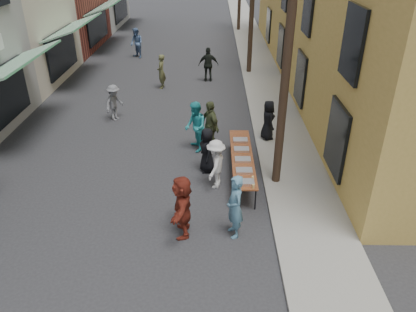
{
  "coord_description": "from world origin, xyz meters",
  "views": [
    {
      "loc": [
        2.27,
        -8.21,
        7.09
      ],
      "look_at": [
        2.1,
        2.4,
        1.3
      ],
      "focal_mm": 35.0,
      "sensor_mm": 36.0,
      "label": 1
    }
  ],
  "objects_px": {
    "server": "(268,120)",
    "guest_front_a": "(207,150)",
    "catering_tray_sausage": "(246,182)",
    "guest_front_c": "(195,127)",
    "serving_table": "(242,157)",
    "utility_pole_near": "(289,43)"
  },
  "relations": [
    {
      "from": "guest_front_a",
      "to": "serving_table",
      "type": "bearing_deg",
      "value": 60.41
    },
    {
      "from": "catering_tray_sausage",
      "to": "guest_front_c",
      "type": "distance_m",
      "value": 3.86
    },
    {
      "from": "utility_pole_near",
      "to": "catering_tray_sausage",
      "type": "bearing_deg",
      "value": -131.35
    },
    {
      "from": "utility_pole_near",
      "to": "guest_front_a",
      "type": "distance_m",
      "value": 4.41
    },
    {
      "from": "utility_pole_near",
      "to": "server",
      "type": "relative_size",
      "value": 5.82
    },
    {
      "from": "serving_table",
      "to": "catering_tray_sausage",
      "type": "distance_m",
      "value": 1.65
    },
    {
      "from": "catering_tray_sausage",
      "to": "guest_front_a",
      "type": "height_order",
      "value": "guest_front_a"
    },
    {
      "from": "utility_pole_near",
      "to": "guest_front_c",
      "type": "distance_m",
      "value": 5.01
    },
    {
      "from": "serving_table",
      "to": "catering_tray_sausage",
      "type": "relative_size",
      "value": 8.0
    },
    {
      "from": "guest_front_a",
      "to": "guest_front_c",
      "type": "height_order",
      "value": "guest_front_c"
    },
    {
      "from": "serving_table",
      "to": "utility_pole_near",
      "type": "bearing_deg",
      "value": -20.49
    },
    {
      "from": "guest_front_c",
      "to": "server",
      "type": "bearing_deg",
      "value": 90.45
    },
    {
      "from": "utility_pole_near",
      "to": "guest_front_c",
      "type": "bearing_deg",
      "value": 139.98
    },
    {
      "from": "guest_front_a",
      "to": "guest_front_c",
      "type": "distance_m",
      "value": 1.59
    },
    {
      "from": "guest_front_a",
      "to": "server",
      "type": "distance_m",
      "value": 3.29
    },
    {
      "from": "catering_tray_sausage",
      "to": "utility_pole_near",
      "type": "bearing_deg",
      "value": 48.65
    },
    {
      "from": "guest_front_a",
      "to": "catering_tray_sausage",
      "type": "bearing_deg",
      "value": 16.89
    },
    {
      "from": "utility_pole_near",
      "to": "serving_table",
      "type": "distance_m",
      "value": 3.96
    },
    {
      "from": "guest_front_a",
      "to": "server",
      "type": "bearing_deg",
      "value": 122.39
    },
    {
      "from": "utility_pole_near",
      "to": "catering_tray_sausage",
      "type": "distance_m",
      "value": 4.06
    },
    {
      "from": "guest_front_a",
      "to": "server",
      "type": "height_order",
      "value": "server"
    },
    {
      "from": "server",
      "to": "guest_front_a",
      "type": "bearing_deg",
      "value": 121.18
    }
  ]
}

